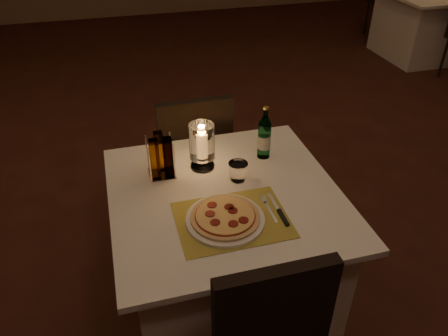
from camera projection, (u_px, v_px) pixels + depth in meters
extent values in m
cube|color=#401C14|center=(213.00, 215.00, 2.94)|extent=(8.00, 10.00, 0.02)
cube|color=white|center=(225.00, 255.00, 2.13)|extent=(0.88, 0.88, 0.71)
cube|color=white|center=(225.00, 196.00, 1.92)|extent=(1.00, 1.00, 0.03)
cube|color=black|center=(274.00, 314.00, 1.45)|extent=(0.42, 0.05, 0.42)
cube|color=black|center=(191.00, 152.00, 2.71)|extent=(0.42, 0.42, 0.05)
cube|color=black|center=(196.00, 135.00, 2.43)|extent=(0.42, 0.05, 0.42)
cylinder|color=black|center=(211.00, 166.00, 3.02)|extent=(0.03, 0.03, 0.44)
cylinder|color=black|center=(163.00, 173.00, 2.94)|extent=(0.03, 0.03, 0.44)
cylinder|color=black|center=(224.00, 195.00, 2.75)|extent=(0.03, 0.03, 0.44)
cylinder|color=black|center=(171.00, 204.00, 2.67)|extent=(0.03, 0.03, 0.44)
cube|color=#AC9D3B|center=(232.00, 220.00, 1.77)|extent=(0.45, 0.34, 0.00)
cylinder|color=white|center=(225.00, 219.00, 1.75)|extent=(0.32, 0.32, 0.01)
cylinder|color=#D8B77F|center=(225.00, 217.00, 1.75)|extent=(0.28, 0.28, 0.01)
cylinder|color=maroon|center=(225.00, 215.00, 1.74)|extent=(0.24, 0.24, 0.00)
cylinder|color=#EACC7F|center=(225.00, 215.00, 1.74)|extent=(0.24, 0.24, 0.00)
cylinder|color=maroon|center=(233.00, 210.00, 1.76)|extent=(0.04, 0.04, 0.00)
cylinder|color=maroon|center=(229.00, 207.00, 1.78)|extent=(0.04, 0.04, 0.00)
cylinder|color=maroon|center=(212.00, 205.00, 1.79)|extent=(0.04, 0.04, 0.00)
cylinder|color=maroon|center=(210.00, 214.00, 1.74)|extent=(0.04, 0.04, 0.00)
cylinder|color=maroon|center=(215.00, 222.00, 1.70)|extent=(0.04, 0.04, 0.00)
cylinder|color=maroon|center=(233.00, 224.00, 1.69)|extent=(0.04, 0.04, 0.00)
cylinder|color=maroon|center=(244.00, 220.00, 1.71)|extent=(0.04, 0.04, 0.00)
cube|color=silver|center=(271.00, 212.00, 1.80)|extent=(0.01, 0.14, 0.00)
cube|color=silver|center=(264.00, 200.00, 1.87)|extent=(0.02, 0.05, 0.00)
cube|color=black|center=(283.00, 217.00, 1.77)|extent=(0.02, 0.10, 0.01)
cube|color=silver|center=(273.00, 202.00, 1.86)|extent=(0.01, 0.12, 0.00)
cylinder|color=#5AA775|center=(264.00, 140.00, 2.11)|extent=(0.06, 0.06, 0.18)
cylinder|color=#5AA775|center=(266.00, 113.00, 2.02)|extent=(0.02, 0.02, 0.03)
cylinder|color=gold|center=(266.00, 108.00, 2.01)|extent=(0.03, 0.03, 0.01)
cylinder|color=silver|center=(264.00, 141.00, 2.11)|extent=(0.06, 0.06, 0.07)
cylinder|color=white|center=(203.00, 166.00, 2.08)|extent=(0.11, 0.11, 0.01)
cylinder|color=white|center=(202.00, 161.00, 2.06)|extent=(0.02, 0.02, 0.05)
cylinder|color=white|center=(202.00, 141.00, 2.00)|extent=(0.12, 0.12, 0.17)
cylinder|color=white|center=(202.00, 145.00, 2.01)|extent=(0.03, 0.03, 0.12)
ellipsoid|color=orange|center=(201.00, 130.00, 1.97)|extent=(0.02, 0.02, 0.03)
cube|color=white|center=(162.00, 174.00, 2.03)|extent=(0.12, 0.12, 0.01)
cylinder|color=white|center=(150.00, 165.00, 1.92)|extent=(0.01, 0.01, 0.18)
cylinder|color=white|center=(175.00, 161.00, 1.95)|extent=(0.01, 0.01, 0.18)
cylinder|color=white|center=(147.00, 152.00, 2.01)|extent=(0.01, 0.01, 0.18)
cylinder|color=white|center=(171.00, 149.00, 2.03)|extent=(0.01, 0.01, 0.18)
cube|color=#BF8C33|center=(155.00, 159.00, 1.94)|extent=(0.04, 0.04, 0.20)
cube|color=#3F1E14|center=(168.00, 157.00, 1.96)|extent=(0.04, 0.04, 0.20)
cube|color=#BF8C33|center=(160.00, 152.00, 2.00)|extent=(0.04, 0.04, 0.20)
cube|color=white|center=(424.00, 27.00, 5.21)|extent=(0.88, 0.88, 0.71)
cylinder|color=black|center=(444.00, 57.00, 4.74)|extent=(0.03, 0.03, 0.44)
cube|color=black|center=(388.00, 2.00, 5.78)|extent=(0.42, 0.42, 0.05)
cylinder|color=black|center=(388.00, 16.00, 6.09)|extent=(0.03, 0.03, 0.44)
cylinder|color=black|center=(367.00, 18.00, 6.02)|extent=(0.03, 0.03, 0.44)
cylinder|color=black|center=(403.00, 23.00, 5.82)|extent=(0.03, 0.03, 0.44)
cylinder|color=black|center=(380.00, 25.00, 5.75)|extent=(0.03, 0.03, 0.44)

